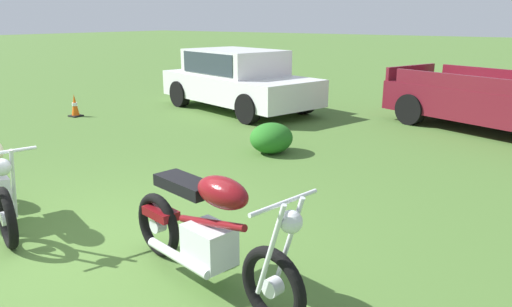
{
  "coord_description": "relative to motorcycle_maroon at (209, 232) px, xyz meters",
  "views": [
    {
      "loc": [
        3.74,
        -2.38,
        2.16
      ],
      "look_at": [
        0.77,
        1.86,
        0.69
      ],
      "focal_mm": 33.77,
      "sensor_mm": 36.0,
      "label": 1
    }
  ],
  "objects": [
    {
      "name": "traffic_cone",
      "position": [
        -7.15,
        3.75,
        -0.26
      ],
      "size": [
        0.25,
        0.25,
        0.51
      ],
      "color": "#EA590F",
      "rests_on": "ground"
    },
    {
      "name": "motorcycle_maroon",
      "position": [
        0.0,
        0.0,
        0.0
      ],
      "size": [
        2.07,
        0.73,
        1.02
      ],
      "rotation": [
        0.0,
        0.0,
        -0.19
      ],
      "color": "black",
      "rests_on": "ground"
    },
    {
      "name": "shrub_low",
      "position": [
        -1.85,
        3.75,
        -0.25
      ],
      "size": [
        0.69,
        0.75,
        0.5
      ],
      "color": "#23691E",
      "rests_on": "ground"
    },
    {
      "name": "ground_plane",
      "position": [
        -1.4,
        -0.31,
        -0.5
      ],
      "size": [
        120.0,
        120.0,
        0.0
      ],
      "primitive_type": "plane",
      "color": "#476B2D"
    },
    {
      "name": "car_white",
      "position": [
        -4.65,
        6.52,
        0.3
      ],
      "size": [
        4.4,
        2.76,
        1.43
      ],
      "rotation": [
        0.0,
        0.0,
        -0.26
      ],
      "color": "silver",
      "rests_on": "ground"
    }
  ]
}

